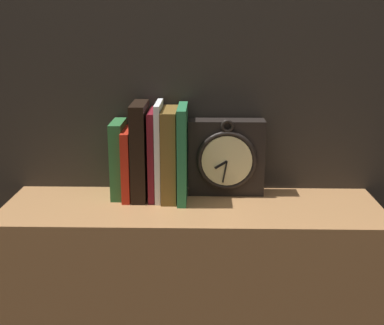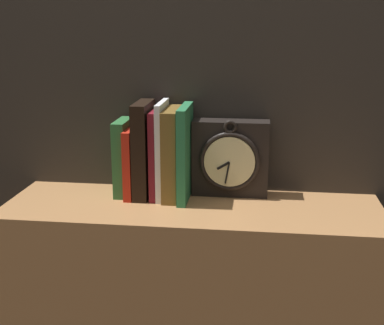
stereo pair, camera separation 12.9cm
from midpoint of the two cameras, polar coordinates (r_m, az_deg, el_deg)
name	(u,v)px [view 2 (the right image)]	position (r m, az deg, el deg)	size (l,w,h in m)	color
clock	(230,158)	(1.39, 6.77, 0.42)	(0.20, 0.08, 0.20)	black
book_slot0_green	(123,157)	(1.39, -4.72, 0.54)	(0.03, 0.12, 0.20)	#2A6633
book_slot1_red	(132,162)	(1.38, -3.75, 0.05)	(0.02, 0.14, 0.18)	red
book_slot2_black	(144,150)	(1.37, -2.50, 1.35)	(0.04, 0.14, 0.24)	black
book_slot3_maroon	(156,153)	(1.37, -1.15, 0.96)	(0.02, 0.13, 0.23)	maroon
book_slot4_white	(162,150)	(1.36, -0.48, 1.33)	(0.01, 0.14, 0.25)	silver
book_slot5_brown	(173,154)	(1.36, 0.64, 0.92)	(0.04, 0.14, 0.23)	brown
book_slot6_green	(185,153)	(1.35, 2.00, 0.99)	(0.02, 0.16, 0.24)	#277043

